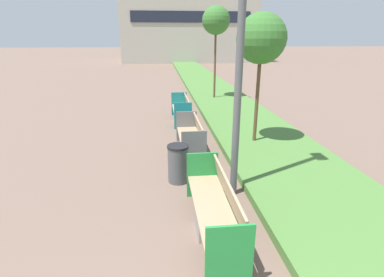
{
  "coord_description": "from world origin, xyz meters",
  "views": [
    {
      "loc": [
        0.1,
        -0.17,
        3.1
      ],
      "look_at": [
        0.9,
        7.04,
        0.6
      ],
      "focal_mm": 28.0,
      "sensor_mm": 36.0,
      "label": 1
    }
  ],
  "objects_px": {
    "bench_teal_frame": "(182,112)",
    "sapling_tree_far": "(216,21)",
    "bench_grey_frame": "(191,140)",
    "bench_green_frame": "(215,211)",
    "sapling_tree_near": "(261,39)",
    "litter_bin": "(178,164)"
  },
  "relations": [
    {
      "from": "bench_teal_frame",
      "to": "sapling_tree_far",
      "type": "height_order",
      "value": "sapling_tree_far"
    },
    {
      "from": "bench_teal_frame",
      "to": "bench_grey_frame",
      "type": "bearing_deg",
      "value": -90.0
    },
    {
      "from": "bench_green_frame",
      "to": "bench_grey_frame",
      "type": "bearing_deg",
      "value": 90.07
    },
    {
      "from": "sapling_tree_near",
      "to": "sapling_tree_far",
      "type": "xyz_separation_m",
      "value": [
        -0.0,
        6.55,
        0.73
      ]
    },
    {
      "from": "bench_grey_frame",
      "to": "bench_green_frame",
      "type": "bearing_deg",
      "value": -89.93
    },
    {
      "from": "litter_bin",
      "to": "bench_green_frame",
      "type": "bearing_deg",
      "value": -75.78
    },
    {
      "from": "bench_grey_frame",
      "to": "sapling_tree_far",
      "type": "relative_size",
      "value": 0.46
    },
    {
      "from": "bench_grey_frame",
      "to": "sapling_tree_near",
      "type": "relative_size",
      "value": 0.55
    },
    {
      "from": "litter_bin",
      "to": "bench_grey_frame",
      "type": "bearing_deg",
      "value": 74.37
    },
    {
      "from": "bench_grey_frame",
      "to": "litter_bin",
      "type": "distance_m",
      "value": 1.76
    },
    {
      "from": "bench_teal_frame",
      "to": "litter_bin",
      "type": "distance_m",
      "value": 4.95
    },
    {
      "from": "sapling_tree_near",
      "to": "bench_teal_frame",
      "type": "bearing_deg",
      "value": 123.29
    },
    {
      "from": "bench_grey_frame",
      "to": "sapling_tree_far",
      "type": "xyz_separation_m",
      "value": [
        1.91,
        6.89,
        3.38
      ]
    },
    {
      "from": "bench_grey_frame",
      "to": "litter_bin",
      "type": "xyz_separation_m",
      "value": [
        -0.47,
        -1.69,
        0.06
      ]
    },
    {
      "from": "bench_grey_frame",
      "to": "sapling_tree_near",
      "type": "bearing_deg",
      "value": 9.9
    },
    {
      "from": "bench_green_frame",
      "to": "sapling_tree_far",
      "type": "height_order",
      "value": "sapling_tree_far"
    },
    {
      "from": "bench_green_frame",
      "to": "sapling_tree_near",
      "type": "distance_m",
      "value": 5.09
    },
    {
      "from": "sapling_tree_far",
      "to": "bench_teal_frame",
      "type": "bearing_deg",
      "value": -117.59
    },
    {
      "from": "bench_green_frame",
      "to": "bench_grey_frame",
      "type": "xyz_separation_m",
      "value": [
        -0.0,
        3.58,
        -0.01
      ]
    },
    {
      "from": "bench_grey_frame",
      "to": "bench_teal_frame",
      "type": "distance_m",
      "value": 3.24
    },
    {
      "from": "sapling_tree_near",
      "to": "sapling_tree_far",
      "type": "relative_size",
      "value": 0.84
    },
    {
      "from": "bench_grey_frame",
      "to": "bench_teal_frame",
      "type": "bearing_deg",
      "value": 90.0
    }
  ]
}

